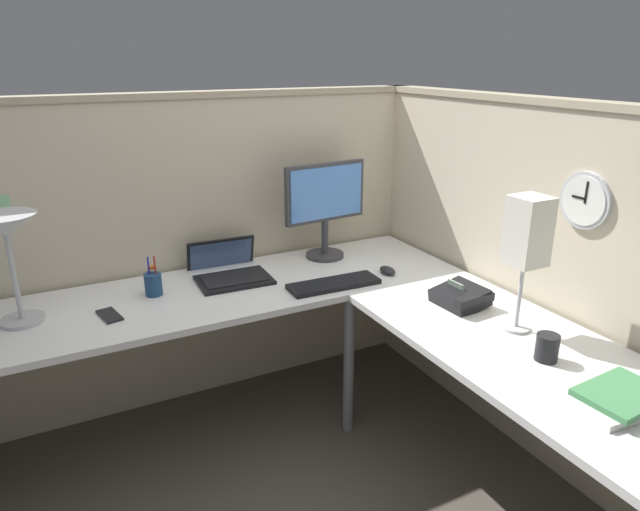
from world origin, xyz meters
TOP-DOWN VIEW (x-y plane):
  - ground_plane at (0.00, 0.00)m, footprint 6.80×6.80m
  - cubicle_wall_back at (-0.36, 0.87)m, footprint 2.57×0.12m
  - cubicle_wall_right at (0.87, -0.27)m, footprint 0.12×2.37m
  - desk at (-0.15, -0.05)m, footprint 2.35×2.15m
  - monitor at (0.29, 0.64)m, footprint 0.46×0.20m
  - laptop at (-0.26, 0.62)m, footprint 0.36×0.39m
  - keyboard at (0.13, 0.26)m, footprint 0.44×0.16m
  - computer_mouse at (0.44, 0.28)m, footprint 0.06×0.10m
  - desk_lamp_dome at (-1.16, 0.51)m, footprint 0.24×0.24m
  - pen_cup at (-0.63, 0.54)m, footprint 0.08×0.08m
  - cell_phone at (-0.84, 0.40)m, footprint 0.09×0.15m
  - office_phone at (0.51, -0.18)m, footprint 0.20×0.21m
  - book_stack at (0.45, -0.96)m, footprint 0.30×0.23m
  - desk_lamp_paper at (0.55, -0.45)m, footprint 0.13×0.13m
  - coffee_mug at (0.47, -0.67)m, footprint 0.08×0.08m
  - wall_clock at (0.82, -0.47)m, footprint 0.04×0.22m
  - pinned_note_leftmost at (-1.17, 0.82)m, footprint 0.07×0.00m

SIDE VIEW (x-z plane):
  - ground_plane at x=0.00m, z-range 0.00..0.00m
  - desk at x=-0.15m, z-range 0.27..1.00m
  - cell_phone at x=-0.84m, z-range 0.73..0.74m
  - keyboard at x=0.13m, z-range 0.73..0.75m
  - computer_mouse at x=0.44m, z-range 0.73..0.76m
  - book_stack at x=0.45m, z-range 0.73..0.77m
  - laptop at x=-0.26m, z-range 0.65..0.86m
  - office_phone at x=0.51m, z-range 0.71..0.82m
  - coffee_mug at x=0.47m, z-range 0.73..0.83m
  - pen_cup at x=-0.63m, z-range 0.69..0.87m
  - cubicle_wall_back at x=-0.36m, z-range 0.00..1.58m
  - cubicle_wall_right at x=0.87m, z-range 0.00..1.58m
  - monitor at x=0.29m, z-range 0.77..1.27m
  - desk_lamp_dome at x=-1.16m, z-range 0.87..1.32m
  - desk_lamp_paper at x=0.55m, z-range 0.85..1.38m
  - pinned_note_leftmost at x=-1.17m, z-range 1.11..1.18m
  - wall_clock at x=0.82m, z-range 1.11..1.33m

